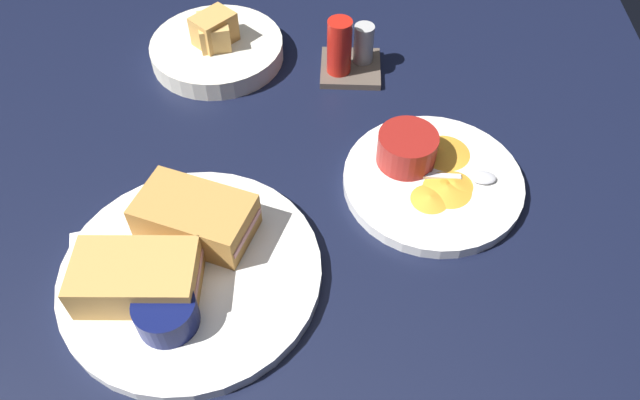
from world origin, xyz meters
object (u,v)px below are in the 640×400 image
spoon_by_gravy_ramekin (473,177)px  spoon_by_dark_ramekin (171,277)px  plate_chips_companion (432,181)px  bread_basket_rear (217,47)px  sandwich_half_far (137,277)px  ramekin_light_gravy (407,148)px  ramekin_dark_sauce (166,312)px  condiment_caddy (348,53)px  sandwich_half_near (196,217)px  plate_sandwich_main (192,273)px

spoon_by_gravy_ramekin → spoon_by_dark_ramekin: bearing=-155.3°
plate_chips_companion → spoon_by_dark_ramekin: bearing=-151.7°
bread_basket_rear → sandwich_half_far: bearing=-92.5°
plate_chips_companion → ramekin_light_gravy: ramekin_light_gravy is taller
ramekin_dark_sauce → spoon_by_dark_ramekin: bearing=98.9°
ramekin_dark_sauce → spoon_by_gravy_ramekin: bearing=32.0°
bread_basket_rear → spoon_by_dark_ramekin: bearing=-88.4°
spoon_by_dark_ramekin → spoon_by_gravy_ramekin: same height
ramekin_light_gravy → condiment_caddy: size_ratio=0.80×
ramekin_dark_sauce → bread_basket_rear: bearing=92.4°
sandwich_half_near → ramekin_dark_sauce: 12.17cm
sandwich_half_far → ramekin_dark_sauce: 5.35cm
sandwich_half_far → spoon_by_gravy_ramekin: bearing=24.9°
plate_chips_companion → ramekin_light_gravy: (-3.42, 2.85, 3.09)cm
bread_basket_rear → sandwich_half_near: bearing=-85.0°
ramekin_dark_sauce → spoon_by_gravy_ramekin: size_ratio=0.66×
plate_chips_companion → condiment_caddy: (-11.04, 22.61, 2.61)cm
plate_sandwich_main → bread_basket_rear: bread_basket_rear is taller
plate_sandwich_main → condiment_caddy: 41.40cm
sandwich_half_near → ramekin_light_gravy: size_ratio=1.94×
plate_chips_companion → condiment_caddy: size_ratio=2.40×
ramekin_dark_sauce → condiment_caddy: 47.72cm
ramekin_dark_sauce → condiment_caddy: size_ratio=0.69×
sandwich_half_far → plate_chips_companion: (33.09, 17.75, -3.20)cm
ramekin_light_gravy → spoon_by_gravy_ramekin: ramekin_light_gravy is taller
sandwich_half_far → spoon_by_gravy_ramekin: size_ratio=1.37×
sandwich_half_far → ramekin_light_gravy: sandwich_half_far is taller
plate_sandwich_main → sandwich_half_near: bearing=90.0°
ramekin_dark_sauce → plate_chips_companion: ramekin_dark_sauce is taller
sandwich_half_far → spoon_by_gravy_ramekin: 41.88cm
plate_sandwich_main → ramekin_light_gravy: 30.72cm
condiment_caddy → bread_basket_rear: bearing=172.9°
sandwich_half_far → spoon_by_gravy_ramekin: sandwich_half_far is taller
ramekin_light_gravy → sandwich_half_far: bearing=-145.2°
spoon_by_gravy_ramekin → bread_basket_rear: size_ratio=0.49×
plate_sandwich_main → spoon_by_dark_ramekin: size_ratio=2.95×
plate_sandwich_main → plate_chips_companion: size_ratio=1.29×
sandwich_half_far → condiment_caddy: (22.05, 40.36, -0.59)cm
spoon_by_dark_ramekin → spoon_by_gravy_ramekin: (34.96, 16.09, 0.00)cm
spoon_by_gravy_ramekin → plate_chips_companion: bearing=178.4°
spoon_by_dark_ramekin → ramekin_light_gravy: size_ratio=1.31×
spoon_by_dark_ramekin → condiment_caddy: condiment_caddy is taller
sandwich_half_near → ramekin_light_gravy: sandwich_half_near is taller
ramekin_light_gravy → condiment_caddy: 21.19cm
bread_basket_rear → condiment_caddy: 20.41cm
ramekin_dark_sauce → bread_basket_rear: (-1.96, 46.60, -1.50)cm
spoon_by_gravy_ramekin → bread_basket_rear: bearing=145.0°
sandwich_half_far → condiment_caddy: condiment_caddy is taller
spoon_by_gravy_ramekin → condiment_caddy: condiment_caddy is taller
ramekin_dark_sauce → plate_chips_companion: 36.43cm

